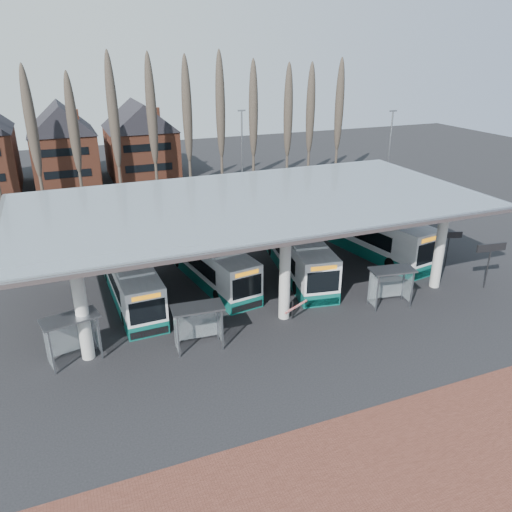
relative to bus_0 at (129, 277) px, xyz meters
name	(u,v)px	position (x,y,z in m)	size (l,w,h in m)	color
ground	(301,336)	(8.62, -9.03, -1.49)	(140.00, 140.00, 0.00)	black
brick_strip	(439,488)	(8.62, -21.03, -1.48)	(70.00, 10.00, 0.03)	brown
station_canopy	(252,209)	(8.62, -1.03, 4.19)	(32.00, 16.00, 6.34)	beige
poplar_row	(168,118)	(8.62, 23.97, 7.28)	(45.10, 1.10, 14.50)	#473D33
townhouse_row	(20,138)	(-7.13, 34.97, 4.44)	(36.80, 10.30, 12.25)	brown
lamp_post_b	(242,158)	(14.62, 16.97, 3.84)	(0.80, 0.16, 10.17)	slate
lamp_post_c	(388,158)	(28.62, 10.97, 3.84)	(0.80, 0.16, 10.17)	slate
bus_0	(129,277)	(0.00, 0.00, 0.00)	(2.81, 11.48, 3.17)	white
bus_1	(208,260)	(5.85, 0.81, 0.01)	(4.16, 11.72, 3.19)	white
bus_2	(297,252)	(12.56, -0.29, 0.07)	(4.52, 12.21, 3.32)	white
bus_3	(366,231)	(19.91, 1.37, 0.21)	(4.92, 13.33, 3.63)	white
shelter_0	(71,329)	(-4.08, -6.51, 0.50)	(3.21, 2.09, 2.74)	gray
shelter_1	(197,317)	(2.63, -7.79, 0.46)	(3.00, 1.67, 2.69)	gray
shelter_2	(390,278)	(15.82, -7.62, 0.46)	(3.07, 1.87, 2.68)	gray
info_sign_0	(491,251)	(23.79, -8.07, 1.36)	(2.28, 0.44, 3.40)	black
info_sign_1	(449,238)	(23.73, -4.10, 0.97)	(1.91, 0.71, 2.94)	black
barrier	(295,307)	(9.16, -7.05, -0.63)	(2.04, 1.10, 1.12)	black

